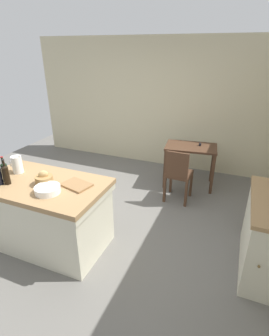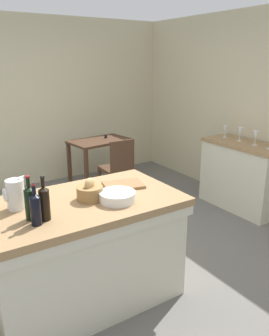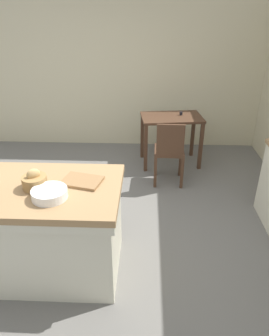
{
  "view_description": "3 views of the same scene",
  "coord_description": "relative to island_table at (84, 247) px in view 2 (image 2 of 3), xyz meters",
  "views": [
    {
      "loc": [
        1.75,
        -2.68,
        2.38
      ],
      "look_at": [
        0.52,
        0.33,
        0.88
      ],
      "focal_mm": 28.06,
      "sensor_mm": 36.0,
      "label": 1
    },
    {
      "loc": [
        -1.33,
        -2.82,
        1.94
      ],
      "look_at": [
        0.54,
        0.07,
        0.85
      ],
      "focal_mm": 36.62,
      "sensor_mm": 36.0,
      "label": 2
    },
    {
      "loc": [
        0.66,
        -2.79,
        2.27
      ],
      "look_at": [
        0.53,
        0.08,
        0.78
      ],
      "focal_mm": 33.92,
      "sensor_mm": 36.0,
      "label": 3
    }
  ],
  "objects": [
    {
      "name": "ground_plane",
      "position": [
        0.33,
        0.53,
        -0.49
      ],
      "size": [
        6.76,
        6.76,
        0.0
      ],
      "primitive_type": "plane",
      "color": "#66635E"
    },
    {
      "name": "wall_back",
      "position": [
        0.33,
        3.13,
        0.81
      ],
      "size": [
        5.32,
        0.12,
        2.6
      ],
      "primitive_type": "cube",
      "color": "beige",
      "rests_on": "ground"
    },
    {
      "name": "wall_right",
      "position": [
        2.93,
        0.53,
        0.81
      ],
      "size": [
        0.12,
        5.2,
        2.6
      ],
      "primitive_type": "cube",
      "color": "beige",
      "rests_on": "ground"
    },
    {
      "name": "island_table",
      "position": [
        0.0,
        0.0,
        0.0
      ],
      "size": [
        1.55,
        0.9,
        0.9
      ],
      "color": "#99754C",
      "rests_on": "ground"
    },
    {
      "name": "side_cabinet",
      "position": [
        2.59,
        0.59,
        -0.03
      ],
      "size": [
        0.52,
        1.13,
        0.91
      ],
      "color": "#99754C",
      "rests_on": "ground"
    },
    {
      "name": "writing_desk",
      "position": [
        1.35,
        2.33,
        0.16
      ],
      "size": [
        0.96,
        0.67,
        0.82
      ],
      "color": "#472D1E",
      "rests_on": "ground"
    },
    {
      "name": "wooden_chair",
      "position": [
        1.29,
        1.67,
        0.02
      ],
      "size": [
        0.41,
        0.41,
        0.92
      ],
      "color": "#472D1E",
      "rests_on": "ground"
    },
    {
      "name": "pitcher",
      "position": [
        -0.47,
        0.11,
        0.53
      ],
      "size": [
        0.17,
        0.13,
        0.27
      ],
      "color": "white",
      "rests_on": "island_table"
    },
    {
      "name": "wash_bowl",
      "position": [
        0.23,
        -0.16,
        0.45
      ],
      "size": [
        0.28,
        0.28,
        0.08
      ],
      "primitive_type": "cylinder",
      "color": "white",
      "rests_on": "island_table"
    },
    {
      "name": "bread_basket",
      "position": [
        0.06,
        -0.02,
        0.48
      ],
      "size": [
        0.2,
        0.2,
        0.18
      ],
      "color": "olive",
      "rests_on": "island_table"
    },
    {
      "name": "cutting_board",
      "position": [
        0.43,
        0.09,
        0.43
      ],
      "size": [
        0.38,
        0.31,
        0.02
      ],
      "primitive_type": "cube",
      "rotation": [
        0.0,
        0.0,
        -0.24
      ],
      "color": "olive",
      "rests_on": "island_table"
    },
    {
      "name": "wine_bottle_dark",
      "position": [
        -0.35,
        -0.17,
        0.54
      ],
      "size": [
        0.07,
        0.07,
        0.32
      ],
      "color": "black",
      "rests_on": "island_table"
    },
    {
      "name": "wine_bottle_amber",
      "position": [
        -0.43,
        -0.12,
        0.54
      ],
      "size": [
        0.07,
        0.07,
        0.31
      ],
      "color": "black",
      "rests_on": "island_table"
    },
    {
      "name": "wine_bottle_green",
      "position": [
        -0.42,
        -0.22,
        0.53
      ],
      "size": [
        0.07,
        0.07,
        0.29
      ],
      "color": "black",
      "rests_on": "island_table"
    },
    {
      "name": "wine_glass_left",
      "position": [
        2.6,
        0.44,
        0.55
      ],
      "size": [
        0.07,
        0.07,
        0.19
      ],
      "color": "white",
      "rests_on": "side_cabinet"
    },
    {
      "name": "wine_glass_middle",
      "position": [
        2.61,
        0.7,
        0.55
      ],
      "size": [
        0.07,
        0.07,
        0.18
      ],
      "color": "white",
      "rests_on": "side_cabinet"
    },
    {
      "name": "wine_glass_right",
      "position": [
        2.62,
        0.97,
        0.54
      ],
      "size": [
        0.07,
        0.07,
        0.17
      ],
      "color": "white",
      "rests_on": "side_cabinet"
    }
  ]
}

